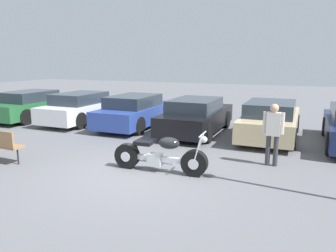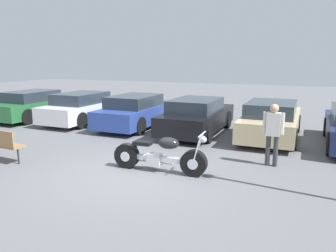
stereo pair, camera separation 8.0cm
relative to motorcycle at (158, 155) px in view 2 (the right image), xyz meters
name	(u,v)px [view 2 (the right image)]	position (x,y,z in m)	size (l,w,h in m)	color
ground_plane	(135,173)	(-0.48, -0.32, -0.41)	(60.00, 60.00, 0.00)	slate
motorcycle	(158,155)	(0.00, 0.00, 0.00)	(2.37, 0.62, 1.03)	black
parked_car_green	(35,105)	(-8.30, 4.38, 0.22)	(1.81, 4.30, 1.29)	#286B38
parked_car_white	(84,108)	(-5.70, 4.60, 0.22)	(1.81, 4.30, 1.29)	white
parked_car_blue	(137,111)	(-3.09, 4.60, 0.22)	(1.81, 4.30, 1.29)	#2D479E
parked_car_black	(197,116)	(-0.49, 4.45, 0.22)	(1.81, 4.30, 1.29)	black
parked_car_champagne	(271,120)	(2.11, 4.65, 0.22)	(1.81, 4.30, 1.29)	#C6B284
person_standing	(273,130)	(2.47, 1.55, 0.53)	(0.52, 0.21, 1.60)	#38383D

